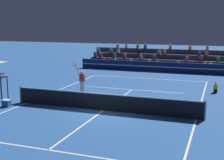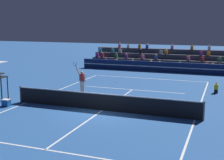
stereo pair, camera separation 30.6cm
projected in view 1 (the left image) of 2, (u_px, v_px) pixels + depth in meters
The scene contains 10 objects.
ground_plane at pixel (103, 110), 19.05m from camera, with size 120.00×120.00×0.00m, color #285699.
court_lines at pixel (103, 110), 19.05m from camera, with size 11.10×23.90×0.01m.
tennis_net at pixel (103, 102), 18.95m from camera, with size 12.00×0.10×1.10m.
sponsor_banner_wall at pixel (157, 67), 34.30m from camera, with size 18.00×0.26×1.10m.
bleacher_stand at pixel (163, 61), 37.18m from camera, with size 17.45×3.80×2.83m.
umpire_chair at pixel (0, 76), 21.22m from camera, with size 0.76×0.84×2.67m.
ball_kid_courtside at pixel (216, 88), 23.85m from camera, with size 0.30×0.36×0.84m.
tennis_player at pixel (82, 81), 23.44m from camera, with size 1.11×0.38×2.45m.
tennis_ball at pixel (115, 82), 27.86m from camera, with size 0.07×0.07×0.07m, color #C6DB33.
equipment_cooler at pixel (6, 103), 19.92m from camera, with size 0.50×0.38×0.45m.
Camera 1 is at (6.64, -17.17, 5.25)m, focal length 50.00 mm.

